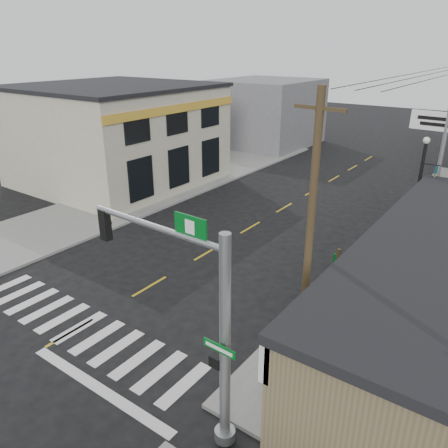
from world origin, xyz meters
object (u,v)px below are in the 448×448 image
Objects in this scene: utility_pole_near at (309,240)px; guide_sign at (356,285)px; dance_center_sign at (443,144)px; fire_hydrant at (298,310)px; bare_tree at (395,242)px; lamp_post at (419,191)px; traffic_signal_pole at (201,313)px.

guide_sign is at bearing 82.16° from utility_pole_near.
dance_center_sign is at bearing 92.43° from utility_pole_near.
fire_hydrant is at bearing 125.42° from utility_pole_near.
utility_pole_near reaches higher than fire_hydrant.
bare_tree is (2.85, 0.46, 3.33)m from fire_hydrant.
lamp_post is (1.96, 7.62, 2.95)m from fire_hydrant.
lamp_post is at bearing 97.06° from bare_tree.
dance_center_sign is at bearing 76.45° from fire_hydrant.
bare_tree is (2.65, 6.38, 0.17)m from traffic_signal_pole.
guide_sign is 0.36× the size of utility_pole_near.
lamp_post is (1.77, 13.54, -0.21)m from traffic_signal_pole.
dance_center_sign reaches higher than fire_hydrant.
dance_center_sign reaches higher than bare_tree.
traffic_signal_pole is at bearing -97.77° from utility_pole_near.
bare_tree is (0.89, -7.16, 0.37)m from lamp_post.
fire_hydrant is 4.41m from bare_tree.
utility_pole_near is (-0.70, -2.51, 2.38)m from guide_sign.
bare_tree is (0.56, -9.04, -1.48)m from dance_center_sign.
traffic_signal_pole is 0.70× the size of utility_pole_near.
utility_pole_near is (-1.65, -2.74, 0.65)m from bare_tree.
lamp_post is 0.68× the size of utility_pole_near.
guide_sign is 3.53m from utility_pole_near.
guide_sign is 1.99m from bare_tree.
lamp_post is 9.99m from utility_pole_near.
utility_pole_near is (1.20, -2.28, 3.98)m from fire_hydrant.
lamp_post is 0.83× the size of dance_center_sign.
bare_tree is at bearing 9.16° from fire_hydrant.
dance_center_sign is 0.81× the size of utility_pole_near.
lamp_post reaches higher than guide_sign.
bare_tree is (0.95, 0.23, 1.73)m from guide_sign.
bare_tree is at bearing 66.73° from utility_pole_near.
guide_sign is 0.45× the size of dance_center_sign.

